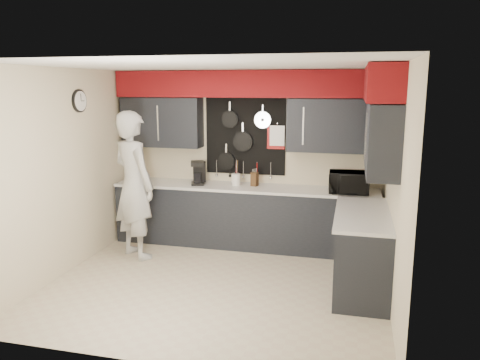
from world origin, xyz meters
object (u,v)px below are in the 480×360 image
(knife_block, at_px, (255,179))
(person, at_px, (134,185))
(microwave, at_px, (349,182))
(coffee_maker, at_px, (198,172))
(utensil_crock, at_px, (236,179))

(knife_block, distance_m, person, 1.74)
(microwave, height_order, coffee_maker, coffee_maker)
(utensil_crock, bearing_deg, microwave, -4.76)
(microwave, height_order, knife_block, microwave)
(person, bearing_deg, utensil_crock, -114.49)
(utensil_crock, height_order, person, person)
(coffee_maker, bearing_deg, knife_block, -12.89)
(microwave, relative_size, person, 0.26)
(microwave, distance_m, utensil_crock, 1.65)
(utensil_crock, xyz_separation_m, coffee_maker, (-0.56, -0.08, 0.10))
(knife_block, bearing_deg, coffee_maker, -160.02)
(knife_block, distance_m, coffee_maker, 0.86)
(coffee_maker, bearing_deg, utensil_crock, -10.73)
(microwave, bearing_deg, person, -168.62)
(person, bearing_deg, microwave, -134.73)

